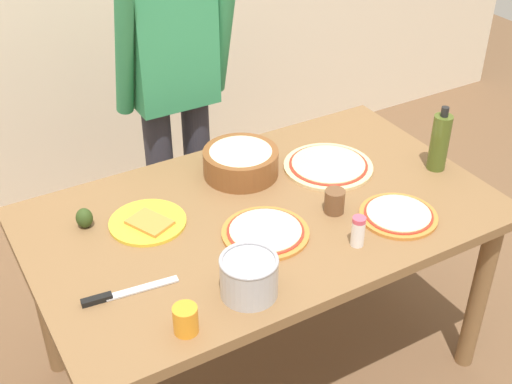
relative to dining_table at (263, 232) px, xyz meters
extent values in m
plane|color=brown|center=(0.00, 0.00, -0.67)|extent=(8.00, 8.00, 0.00)
cube|color=brown|center=(0.00, 0.00, 0.07)|extent=(1.60, 0.96, 0.04)
cylinder|color=brown|center=(0.72, -0.40, -0.31)|extent=(0.07, 0.07, 0.72)
cylinder|color=brown|center=(-0.72, 0.40, -0.31)|extent=(0.07, 0.07, 0.72)
cylinder|color=brown|center=(0.72, 0.40, -0.31)|extent=(0.07, 0.07, 0.72)
cylinder|color=#2D2D38|center=(-0.07, 0.76, -0.24)|extent=(0.12, 0.12, 0.85)
cylinder|color=#2D2D38|center=(0.11, 0.76, -0.24)|extent=(0.12, 0.12, 0.85)
cube|color=#338C59|center=(0.02, 0.76, 0.46)|extent=(0.34, 0.20, 0.55)
cylinder|color=#338C59|center=(-0.19, 0.71, 0.46)|extent=(0.07, 0.21, 0.55)
cylinder|color=#338C59|center=(0.23, 0.71, 0.46)|extent=(0.07, 0.21, 0.55)
cylinder|color=beige|center=(0.36, 0.12, 0.10)|extent=(0.34, 0.34, 0.01)
cylinder|color=#B22D1E|center=(0.36, 0.12, 0.10)|extent=(0.30, 0.30, 0.00)
cylinder|color=beige|center=(0.36, 0.12, 0.11)|extent=(0.28, 0.28, 0.00)
cylinder|color=#C67A33|center=(0.38, -0.26, 0.10)|extent=(0.27, 0.27, 0.01)
cylinder|color=#B22D1E|center=(0.38, -0.26, 0.10)|extent=(0.23, 0.23, 0.00)
cylinder|color=beige|center=(0.38, -0.26, 0.11)|extent=(0.22, 0.22, 0.00)
cylinder|color=#C67A33|center=(-0.06, -0.12, 0.10)|extent=(0.29, 0.29, 0.01)
cylinder|color=#B22D1E|center=(-0.06, -0.12, 0.10)|extent=(0.26, 0.26, 0.00)
cylinder|color=beige|center=(-0.06, -0.12, 0.11)|extent=(0.24, 0.24, 0.00)
cylinder|color=gold|center=(-0.37, 0.13, 0.10)|extent=(0.26, 0.26, 0.01)
cube|color=#CC8438|center=(-0.37, 0.11, 0.11)|extent=(0.15, 0.17, 0.01)
cylinder|color=brown|center=(0.05, 0.25, 0.14)|extent=(0.28, 0.28, 0.10)
ellipsoid|color=beige|center=(0.05, 0.25, 0.18)|extent=(0.25, 0.25, 0.05)
cylinder|color=#47561E|center=(0.71, -0.08, 0.20)|extent=(0.07, 0.07, 0.22)
cylinder|color=black|center=(0.71, -0.08, 0.33)|extent=(0.03, 0.03, 0.04)
cylinder|color=#B7B7BC|center=(-0.25, -0.34, 0.15)|extent=(0.17, 0.17, 0.12)
torus|color=#A5A5AD|center=(-0.25, -0.34, 0.21)|extent=(0.17, 0.17, 0.01)
cylinder|color=orange|center=(-0.47, -0.38, 0.13)|extent=(0.07, 0.07, 0.08)
cylinder|color=brown|center=(0.21, -0.12, 0.13)|extent=(0.07, 0.07, 0.08)
cylinder|color=white|center=(0.17, -0.31, 0.14)|extent=(0.04, 0.04, 0.09)
cylinder|color=#D84C66|center=(0.17, -0.31, 0.19)|extent=(0.04, 0.04, 0.02)
cube|color=silver|center=(-0.51, -0.17, 0.09)|extent=(0.22, 0.05, 0.01)
cube|color=black|center=(-0.65, -0.15, 0.10)|extent=(0.09, 0.03, 0.02)
ellipsoid|color=#2D4219|center=(-0.56, 0.22, 0.13)|extent=(0.06, 0.06, 0.07)
camera|label=1|loc=(-0.98, -1.64, 1.45)|focal=47.61mm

